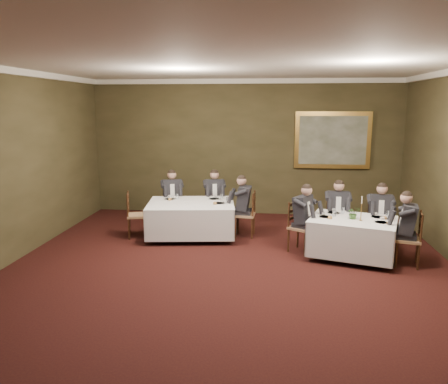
% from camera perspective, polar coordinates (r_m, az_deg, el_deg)
% --- Properties ---
extents(ground, '(10.00, 10.00, 0.00)m').
position_cam_1_polar(ground, '(7.02, 0.10, -12.60)').
color(ground, black).
rests_on(ground, ground).
extents(ceiling, '(8.00, 10.00, 0.10)m').
position_cam_1_polar(ceiling, '(6.45, 0.11, 17.15)').
color(ceiling, silver).
rests_on(ceiling, back_wall).
extents(back_wall, '(8.00, 0.10, 3.50)m').
position_cam_1_polar(back_wall, '(11.45, 2.73, 5.78)').
color(back_wall, '#322E19').
rests_on(back_wall, ground).
extents(crown_molding, '(8.00, 10.00, 0.12)m').
position_cam_1_polar(crown_molding, '(6.45, 0.11, 16.62)').
color(crown_molding, white).
rests_on(crown_molding, back_wall).
extents(table_main, '(1.83, 1.59, 0.67)m').
position_cam_1_polar(table_main, '(8.56, 16.40, -5.42)').
color(table_main, black).
rests_on(table_main, ground).
extents(table_second, '(2.04, 1.65, 0.67)m').
position_cam_1_polar(table_second, '(9.58, -4.30, -3.22)').
color(table_second, black).
rests_on(table_second, ground).
extents(chair_main_backleft, '(0.46, 0.44, 1.00)m').
position_cam_1_polar(chair_main_backleft, '(9.41, 14.45, -4.86)').
color(chair_main_backleft, '#96714C').
rests_on(chair_main_backleft, ground).
extents(diner_main_backleft, '(0.43, 0.50, 1.35)m').
position_cam_1_polar(diner_main_backleft, '(9.34, 14.53, -3.53)').
color(diner_main_backleft, black).
rests_on(diner_main_backleft, chair_main_backleft).
extents(chair_main_backright, '(0.47, 0.46, 1.00)m').
position_cam_1_polar(chair_main_backright, '(9.33, 19.48, -5.29)').
color(chair_main_backright, '#96714C').
rests_on(chair_main_backright, ground).
extents(diner_main_backright, '(0.44, 0.51, 1.35)m').
position_cam_1_polar(diner_main_backright, '(9.26, 19.58, -3.96)').
color(diner_main_backright, black).
rests_on(diner_main_backright, chair_main_backright).
extents(chair_main_endleft, '(0.59, 0.60, 1.00)m').
position_cam_1_polar(chair_main_endleft, '(8.77, 9.99, -5.85)').
color(chair_main_endleft, '#96714C').
rests_on(chair_main_endleft, ground).
extents(diner_main_endleft, '(0.62, 0.59, 1.35)m').
position_cam_1_polar(diner_main_endleft, '(8.70, 10.11, -4.43)').
color(diner_main_endleft, black).
rests_on(diner_main_endleft, chair_main_endleft).
extents(chair_main_endright, '(0.51, 0.53, 1.00)m').
position_cam_1_polar(chair_main_endright, '(8.56, 22.86, -7.02)').
color(chair_main_endright, '#96714C').
rests_on(chair_main_endright, ground).
extents(diner_main_endright, '(0.56, 0.50, 1.35)m').
position_cam_1_polar(diner_main_endright, '(8.49, 22.90, -5.55)').
color(diner_main_endright, black).
rests_on(diner_main_endright, chair_main_endright).
extents(chair_sec_backleft, '(0.55, 0.53, 1.00)m').
position_cam_1_polar(chair_sec_backleft, '(10.59, -6.75, -2.79)').
color(chair_sec_backleft, '#96714C').
rests_on(chair_sec_backleft, ground).
extents(diner_sec_backleft, '(0.53, 0.58, 1.35)m').
position_cam_1_polar(diner_sec_backleft, '(10.52, -6.78, -1.60)').
color(diner_sec_backleft, black).
rests_on(diner_sec_backleft, chair_sec_backleft).
extents(chair_sec_backright, '(0.52, 0.51, 1.00)m').
position_cam_1_polar(chair_sec_backright, '(10.54, -1.28, -2.78)').
color(chair_sec_backright, '#96714C').
rests_on(chair_sec_backright, ground).
extents(diner_sec_backright, '(0.50, 0.56, 1.35)m').
position_cam_1_polar(diner_sec_backright, '(10.47, -1.28, -1.59)').
color(diner_sec_backright, black).
rests_on(diner_sec_backright, chair_sec_backright).
extents(chair_sec_endright, '(0.45, 0.47, 1.00)m').
position_cam_1_polar(chair_sec_endright, '(9.63, 2.80, -4.15)').
color(chair_sec_endright, '#96714C').
rests_on(chair_sec_endright, ground).
extents(diner_sec_endright, '(0.51, 0.44, 1.35)m').
position_cam_1_polar(diner_sec_endright, '(9.57, 2.75, -2.83)').
color(diner_sec_endright, black).
rests_on(diner_sec_endright, chair_sec_endright).
extents(chair_sec_endleft, '(0.52, 0.54, 1.00)m').
position_cam_1_polar(chair_sec_endleft, '(9.76, -11.29, -4.15)').
color(chair_sec_endleft, '#96714C').
rests_on(chair_sec_endleft, ground).
extents(centerpiece, '(0.26, 0.24, 0.25)m').
position_cam_1_polar(centerpiece, '(8.45, 16.54, -2.57)').
color(centerpiece, '#2D5926').
rests_on(centerpiece, table_main).
extents(candlestick, '(0.07, 0.07, 0.47)m').
position_cam_1_polar(candlestick, '(8.36, 17.48, -2.42)').
color(candlestick, '#AE8035').
rests_on(candlestick, table_main).
extents(place_setting_table_main, '(0.33, 0.31, 0.14)m').
position_cam_1_polar(place_setting_table_main, '(8.87, 14.45, -2.42)').
color(place_setting_table_main, white).
rests_on(place_setting_table_main, table_main).
extents(place_setting_table_second, '(0.33, 0.31, 0.14)m').
position_cam_1_polar(place_setting_table_second, '(9.93, -6.79, -0.69)').
color(place_setting_table_second, white).
rests_on(place_setting_table_second, table_second).
extents(painting, '(1.89, 0.09, 1.44)m').
position_cam_1_polar(painting, '(11.46, 13.99, 6.58)').
color(painting, gold).
rests_on(painting, back_wall).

